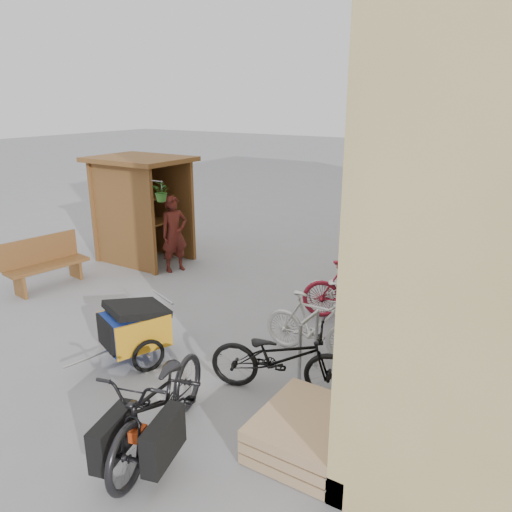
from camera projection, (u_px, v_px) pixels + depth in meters
The scene contains 17 objects.
ground at pixel (181, 333), 8.10m from camera, with size 80.00×80.00×0.00m, color gray.
kiosk at pixel (138, 195), 11.29m from camera, with size 2.49×1.65×2.40m.
bike_rack at pixel (371, 286), 8.70m from camera, with size 0.05×5.35×0.86m.
pallet_stack at pixel (307, 432), 5.38m from camera, with size 1.00×1.20×0.40m.
bench at pixel (45, 262), 9.98m from camera, with size 0.71×1.65×1.01m.
shopping_carts at pixel (464, 230), 11.85m from camera, with size 0.61×2.07×1.10m.
child_trailer at pixel (135, 327), 7.18m from camera, with size 1.02×1.56×0.91m.
cargo_bike at pixel (160, 403), 5.32m from camera, with size 1.27×2.22×1.10m.
person_kiosk at pixel (174, 234), 10.80m from camera, with size 0.61×0.40×1.67m, color maroon.
bike_0 at pixel (281, 358), 6.37m from camera, with size 0.65×1.85×0.97m, color black.
bike_1 at pixel (314, 326), 7.26m from camera, with size 0.45×1.61×0.97m, color silver.
bike_2 at pixel (348, 297), 8.31m from camera, with size 0.63×1.80×0.95m, color silver.
bike_3 at pixel (354, 291), 8.43m from camera, with size 0.49×1.75×1.05m, color maroon.
bike_4 at pixel (382, 286), 9.03m from camera, with size 0.53×1.51×0.79m, color tan.
bike_5 at pixel (376, 274), 9.31m from camera, with size 0.48×1.69×1.01m, color #1A5568.
bike_6 at pixel (407, 263), 9.96m from camera, with size 0.66×1.90×1.00m, color black.
bike_7 at pixel (408, 254), 10.36m from camera, with size 0.53×1.86×1.12m, color tan.
Camera 1 is at (4.97, -5.54, 3.66)m, focal length 35.00 mm.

